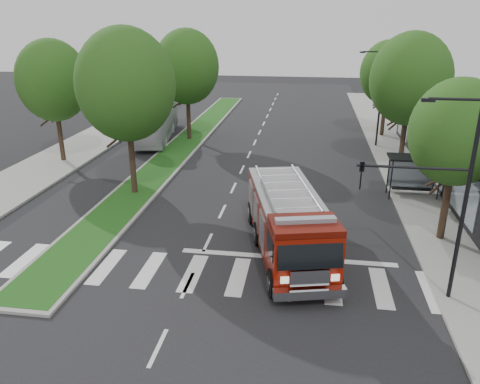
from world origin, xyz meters
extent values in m
plane|color=black|center=(0.00, 0.00, 0.00)|extent=(140.00, 140.00, 0.00)
cube|color=gray|center=(12.50, 10.00, 0.07)|extent=(5.00, 80.00, 0.15)
cube|color=gray|center=(-14.50, 10.00, 0.07)|extent=(5.00, 80.00, 0.15)
cube|color=gray|center=(-6.00, 18.00, 0.07)|extent=(3.00, 50.00, 0.14)
cube|color=#1B4C15|center=(-6.00, 18.00, 0.14)|extent=(2.60, 49.50, 0.02)
cylinder|color=black|center=(9.80, 7.40, 1.25)|extent=(0.08, 0.08, 2.50)
cylinder|color=black|center=(12.60, 7.40, 1.25)|extent=(0.08, 0.08, 2.50)
cylinder|color=black|center=(9.80, 8.60, 1.25)|extent=(0.08, 0.08, 2.50)
cylinder|color=black|center=(12.60, 8.60, 1.25)|extent=(0.08, 0.08, 2.50)
cube|color=black|center=(11.20, 8.00, 2.55)|extent=(3.20, 1.60, 0.12)
cube|color=#8C99A5|center=(11.20, 8.70, 1.30)|extent=(2.80, 0.04, 1.80)
cube|color=black|center=(11.20, 8.00, 0.55)|extent=(2.40, 0.40, 0.08)
cylinder|color=black|center=(11.50, 2.00, 1.87)|extent=(0.36, 0.36, 3.74)
ellipsoid|color=#113C10|center=(11.50, 2.00, 5.53)|extent=(4.40, 4.40, 5.06)
cylinder|color=black|center=(11.50, 14.00, 2.20)|extent=(0.36, 0.36, 4.40)
ellipsoid|color=#113C10|center=(11.50, 14.00, 6.50)|extent=(5.60, 5.60, 6.44)
cylinder|color=black|center=(11.50, 24.00, 1.98)|extent=(0.36, 0.36, 3.96)
ellipsoid|color=#113C10|center=(11.50, 24.00, 5.85)|extent=(5.00, 5.00, 5.75)
cylinder|color=black|center=(-6.00, 6.00, 2.31)|extent=(0.36, 0.36, 4.62)
ellipsoid|color=#113C10|center=(-6.00, 6.00, 6.83)|extent=(5.80, 5.80, 6.67)
cylinder|color=black|center=(-6.00, 20.00, 2.20)|extent=(0.36, 0.36, 4.40)
ellipsoid|color=#113C10|center=(-6.00, 20.00, 6.50)|extent=(5.60, 5.60, 6.44)
cylinder|color=black|center=(-14.00, 12.00, 2.09)|extent=(0.36, 0.36, 4.18)
ellipsoid|color=#113C10|center=(-14.00, 12.00, 6.17)|extent=(5.20, 5.20, 5.98)
cylinder|color=black|center=(10.50, -3.50, 4.00)|extent=(0.16, 0.16, 8.00)
cylinder|color=black|center=(9.60, -3.50, 7.90)|extent=(1.80, 0.10, 0.10)
cube|color=black|center=(8.70, -3.50, 7.85)|extent=(0.45, 0.20, 0.12)
cylinder|color=black|center=(8.50, -3.50, 5.40)|extent=(4.00, 0.10, 0.10)
imported|color=black|center=(6.70, -3.50, 5.00)|extent=(0.18, 0.22, 1.10)
cylinder|color=black|center=(10.50, 20.00, 4.00)|extent=(0.16, 0.16, 8.00)
cylinder|color=black|center=(9.60, 20.00, 7.90)|extent=(1.80, 0.10, 0.10)
cube|color=black|center=(8.70, 20.00, 7.85)|extent=(0.45, 0.20, 0.12)
cube|color=#510C04|center=(3.94, -0.41, 0.54)|extent=(4.80, 9.49, 0.27)
cube|color=maroon|center=(3.74, 0.43, 1.68)|extent=(4.28, 7.38, 2.17)
cube|color=maroon|center=(4.75, -3.67, 1.68)|extent=(3.10, 2.54, 2.28)
cube|color=#B2B2B7|center=(3.74, 0.43, 2.82)|extent=(4.28, 7.38, 0.13)
cylinder|color=#B2B2B7|center=(2.79, 0.20, 3.03)|extent=(1.65, 6.34, 0.11)
cylinder|color=#B2B2B7|center=(4.69, 0.67, 3.03)|extent=(1.65, 6.34, 0.11)
cube|color=silver|center=(5.04, -4.88, 0.65)|extent=(2.83, 1.04, 0.38)
cube|color=#8C99A5|center=(4.75, -3.67, 3.14)|extent=(2.41, 0.94, 0.20)
cylinder|color=black|center=(3.61, -4.28, 0.60)|extent=(0.65, 1.25, 1.19)
cylinder|color=black|center=(6.03, -3.69, 0.60)|extent=(0.65, 1.25, 1.19)
cylinder|color=black|center=(2.53, 0.14, 0.60)|extent=(0.65, 1.25, 1.19)
cylinder|color=black|center=(4.95, 0.73, 0.60)|extent=(0.65, 1.25, 1.19)
cylinder|color=black|center=(1.91, 2.66, 0.60)|extent=(0.65, 1.25, 1.19)
cylinder|color=black|center=(4.33, 3.26, 0.60)|extent=(0.65, 1.25, 1.19)
imported|color=#AEAEB2|center=(-9.14, 20.19, 1.56)|extent=(4.34, 11.48, 3.12)
camera|label=1|loc=(4.66, -20.43, 10.53)|focal=35.00mm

